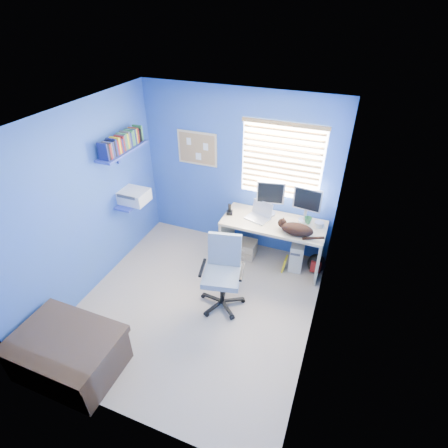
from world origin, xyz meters
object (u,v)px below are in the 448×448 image
at_px(tower_pc, 297,253).
at_px(office_chair, 223,281).
at_px(cat, 297,229).
at_px(desk, 272,242).
at_px(laptop, 258,212).

xyz_separation_m(tower_pc, office_chair, (-0.77, -1.14, 0.14)).
bearing_deg(office_chair, cat, 49.46).
bearing_deg(desk, tower_pc, 11.57).
relative_size(laptop, cat, 0.74).
bearing_deg(laptop, desk, 17.58).
bearing_deg(cat, tower_pc, 101.76).
bearing_deg(tower_pc, cat, -98.89).
bearing_deg(tower_pc, office_chair, -128.86).
distance_m(desk, tower_pc, 0.42).
distance_m(desk, laptop, 0.54).
bearing_deg(office_chair, tower_pc, 55.95).
xyz_separation_m(cat, office_chair, (-0.75, -0.88, -0.45)).
distance_m(cat, tower_pc, 0.65).
height_order(tower_pc, office_chair, office_chair).
distance_m(laptop, tower_pc, 0.89).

